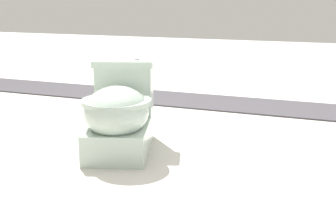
# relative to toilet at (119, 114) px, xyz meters

# --- Properties ---
(ground_plane) EXTENTS (14.00, 14.00, 0.00)m
(ground_plane) POSITION_rel_toilet_xyz_m (-0.21, -0.07, -0.22)
(ground_plane) COLOR beige
(gravel_strip) EXTENTS (0.56, 8.00, 0.01)m
(gravel_strip) POSITION_rel_toilet_xyz_m (-1.41, 0.43, -0.21)
(gravel_strip) COLOR #423F44
(gravel_strip) RESTS_ON ground
(toilet) EXTENTS (0.71, 0.55, 0.52)m
(toilet) POSITION_rel_toilet_xyz_m (0.00, 0.00, 0.00)
(toilet) COLOR #B2C6B7
(toilet) RESTS_ON ground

